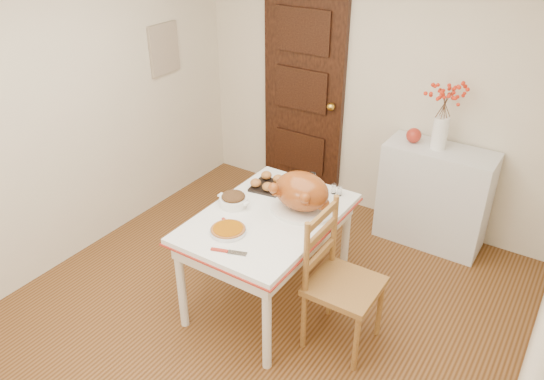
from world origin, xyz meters
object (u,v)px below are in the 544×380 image
Objects in this scene: turkey_platter at (302,193)px; pumpkin_pie at (228,230)px; chair_oak at (345,283)px; kitchen_table at (268,259)px; sideboard at (434,196)px.

turkey_platter is 1.95× the size of pumpkin_pie.
kitchen_table is at bearing 82.70° from chair_oak.
pumpkin_pie is (-0.27, -0.50, -0.12)m from turkey_platter.
pumpkin_pie is at bearing 107.63° from chair_oak.
turkey_platter is at bearing -114.86° from sideboard.
turkey_platter is 0.58m from pumpkin_pie.
chair_oak is 4.24× the size of pumpkin_pie.
sideboard is 1.48m from turkey_platter.
pumpkin_pie is (-0.10, -0.33, 0.41)m from kitchen_table.
sideboard is at bearing 62.43° from kitchen_table.
pumpkin_pie is at bearing -107.48° from kitchen_table.
turkey_platter is at bearing 61.77° from pumpkin_pie.
kitchen_table is 2.73× the size of turkey_platter.
chair_oak is at bearing -6.91° from kitchen_table.
kitchen_table is 0.58m from turkey_platter.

